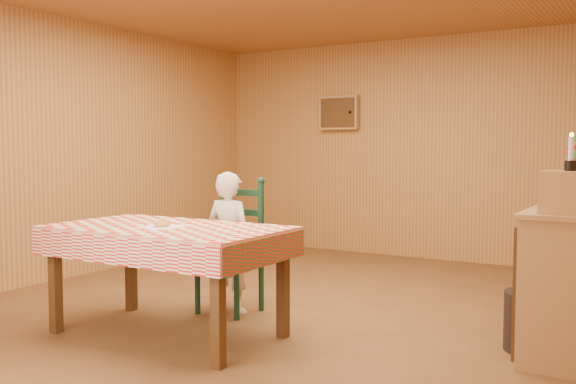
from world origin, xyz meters
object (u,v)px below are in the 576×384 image
(ladder_chair, at_px, (234,249))
(shelf_unit, at_px, (574,279))
(dining_table, at_px, (167,238))
(crate, at_px, (570,192))
(storage_bin, at_px, (535,322))
(seated_child, at_px, (229,242))

(ladder_chair, distance_m, shelf_unit, 2.50)
(dining_table, bearing_deg, crate, 15.61)
(ladder_chair, height_order, storage_bin, ladder_chair)
(crate, relative_size, storage_bin, 0.78)
(ladder_chair, height_order, seated_child, seated_child)
(dining_table, relative_size, seated_child, 1.47)
(crate, distance_m, storage_bin, 0.92)
(storage_bin, bearing_deg, seated_child, -174.58)
(seated_child, xyz_separation_m, crate, (2.49, -0.03, 0.49))
(seated_child, bearing_deg, ladder_chair, -90.00)
(seated_child, height_order, storage_bin, seated_child)
(dining_table, bearing_deg, shelf_unit, 23.82)
(ladder_chair, height_order, shelf_unit, ladder_chair)
(dining_table, relative_size, ladder_chair, 1.53)
(ladder_chair, bearing_deg, shelf_unit, 7.10)
(dining_table, relative_size, storage_bin, 4.31)
(shelf_unit, height_order, crate, crate)
(dining_table, distance_m, ladder_chair, 0.81)
(ladder_chair, bearing_deg, crate, -2.08)
(seated_child, relative_size, storage_bin, 2.93)
(seated_child, distance_m, storage_bin, 2.32)
(ladder_chair, distance_m, crate, 2.55)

